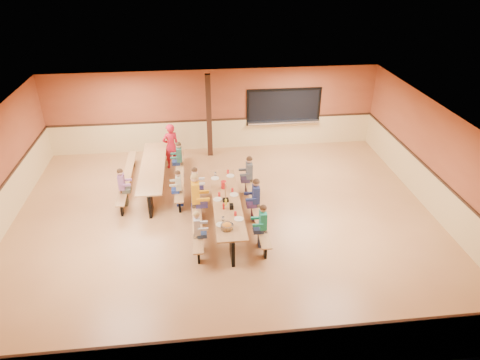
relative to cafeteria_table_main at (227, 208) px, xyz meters
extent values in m
plane|color=#A2693D|center=(-0.03, 0.08, -0.53)|extent=(12.00, 12.00, 0.00)
cube|color=#984C2C|center=(-0.03, 5.08, 0.97)|extent=(12.00, 0.04, 3.00)
cube|color=#984C2C|center=(-0.03, -4.92, 0.97)|extent=(12.00, 0.04, 3.00)
cube|color=#984C2C|center=(5.97, 0.08, 0.97)|extent=(0.04, 10.00, 3.00)
cube|color=white|center=(-0.03, 0.08, 2.47)|extent=(12.00, 10.00, 0.04)
cube|color=black|center=(2.57, 5.05, 1.02)|extent=(2.60, 0.06, 1.20)
cube|color=silver|center=(2.57, 4.96, 0.45)|extent=(2.70, 0.28, 0.06)
cube|color=black|center=(-0.23, 4.48, 0.97)|extent=(0.18, 0.18, 3.00)
cube|color=#A37040|center=(0.00, 0.00, 0.19)|extent=(0.75, 3.60, 0.04)
cube|color=black|center=(0.00, -1.55, -0.18)|extent=(0.08, 0.60, 0.70)
cube|color=black|center=(0.00, 1.55, -0.18)|extent=(0.08, 0.60, 0.70)
cube|color=#A37040|center=(-0.83, 0.00, -0.09)|extent=(0.26, 3.60, 0.04)
cube|color=black|center=(-0.83, 0.00, -0.32)|extent=(0.06, 0.18, 0.41)
cube|color=#A37040|center=(0.83, 0.00, -0.09)|extent=(0.26, 3.60, 0.04)
cube|color=black|center=(0.83, 0.00, -0.32)|extent=(0.06, 0.18, 0.41)
cube|color=#A37040|center=(-2.13, 2.33, 0.19)|extent=(0.75, 3.60, 0.04)
cube|color=black|center=(-2.13, 0.78, -0.18)|extent=(0.08, 0.60, 0.70)
cube|color=black|center=(-2.13, 3.88, -0.18)|extent=(0.08, 0.60, 0.70)
cube|color=#A37040|center=(-2.96, 2.33, -0.09)|extent=(0.26, 3.60, 0.04)
cube|color=black|center=(-2.96, 2.33, -0.32)|extent=(0.06, 0.18, 0.41)
cube|color=#A37040|center=(-1.31, 2.33, -0.09)|extent=(0.26, 3.60, 0.04)
cube|color=black|center=(-1.31, 2.33, -0.32)|extent=(0.06, 0.18, 0.41)
imported|color=red|center=(-1.60, 3.66, 0.27)|extent=(0.68, 0.57, 1.59)
cylinder|color=red|center=(-0.02, 0.71, 0.32)|extent=(0.16, 0.16, 0.22)
cube|color=black|center=(0.10, -0.39, 0.28)|extent=(0.10, 0.14, 0.13)
cylinder|color=yellow|center=(-0.03, -0.21, 0.30)|extent=(0.06, 0.06, 0.17)
cylinder|color=#B2140F|center=(-0.11, -0.39, 0.30)|extent=(0.06, 0.06, 0.17)
cube|color=black|center=(-0.02, 0.01, 0.24)|extent=(0.16, 0.16, 0.06)
cube|color=#A37040|center=(-0.02, 0.01, 0.52)|extent=(0.02, 0.09, 0.50)
camera|label=1|loc=(-0.74, -9.82, 6.37)|focal=32.00mm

